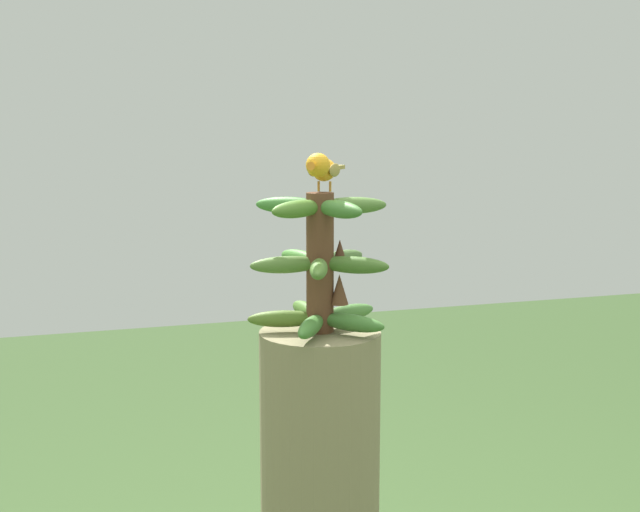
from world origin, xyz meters
TOP-DOWN VIEW (x-y plane):
  - banana_bunch at (-0.00, -0.00)m, footprint 0.28×0.28m
  - perched_bird at (0.02, -0.01)m, footprint 0.16×0.12m

SIDE VIEW (x-z plane):
  - banana_bunch at x=0.00m, z-range 0.93..1.21m
  - perched_bird at x=0.02m, z-range 1.22..1.30m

